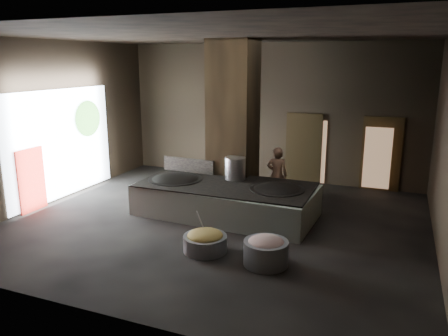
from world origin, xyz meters
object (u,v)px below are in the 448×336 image
at_px(cook, 277,175).
at_px(meat_basin, 266,253).
at_px(wok_left, 175,182).
at_px(hearth_platform, 226,200).
at_px(stock_pot, 235,168).
at_px(wok_right, 277,192).
at_px(veg_basin, 205,243).

distance_m(cook, meat_basin, 4.00).
bearing_deg(wok_left, hearth_platform, 1.97).
bearing_deg(stock_pot, wok_left, -158.20).
xyz_separation_m(wok_right, cook, (-0.39, 1.43, 0.05)).
bearing_deg(wok_right, cook, 105.23).
bearing_deg(cook, veg_basin, 75.91).
height_order(wok_right, meat_basin, wok_right).
relative_size(hearth_platform, stock_pot, 7.67).
bearing_deg(hearth_platform, wok_right, 4.54).
relative_size(wok_right, meat_basin, 1.51).
distance_m(hearth_platform, wok_right, 1.40).
xyz_separation_m(wok_left, cook, (2.41, 1.53, 0.05)).
bearing_deg(meat_basin, hearth_platform, 127.12).
relative_size(hearth_platform, meat_basin, 5.13).
bearing_deg(wok_right, hearth_platform, -177.88).
relative_size(stock_pot, cook, 0.37).
height_order(stock_pot, veg_basin, stock_pot).
height_order(wok_left, cook, cook).
bearing_deg(veg_basin, wok_left, 130.36).
xyz_separation_m(stock_pot, veg_basin, (0.39, -2.82, -0.96)).
height_order(veg_basin, meat_basin, meat_basin).
relative_size(wok_right, stock_pot, 2.25).
bearing_deg(hearth_platform, wok_left, -175.60).
height_order(wok_left, stock_pot, stock_pot).
distance_m(hearth_platform, wok_left, 1.49).
distance_m(wok_right, stock_pot, 1.44).
distance_m(wok_left, wok_right, 2.80).
relative_size(hearth_platform, wok_left, 3.17).
xyz_separation_m(stock_pot, meat_basin, (1.76, -2.94, -0.89)).
relative_size(hearth_platform, wok_right, 3.41).
bearing_deg(stock_pot, cook, 45.76).
xyz_separation_m(wok_right, meat_basin, (0.46, -2.44, -0.51)).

